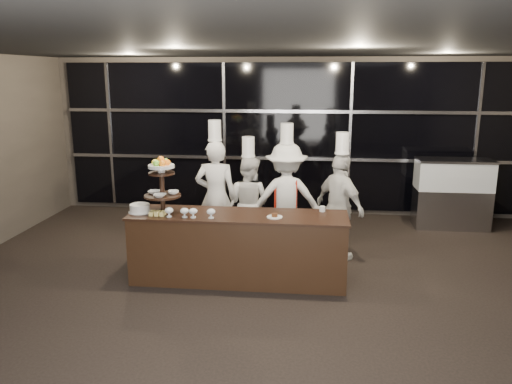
# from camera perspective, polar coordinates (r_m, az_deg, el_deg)

# --- Properties ---
(room) EXTENTS (10.00, 10.00, 10.00)m
(room) POSITION_cam_1_polar(r_m,az_deg,el_deg) (4.80, 0.55, -1.12)
(room) COLOR black
(room) RESTS_ON ground
(window_wall) EXTENTS (8.60, 0.10, 2.80)m
(window_wall) POSITION_cam_1_polar(r_m,az_deg,el_deg) (9.64, 3.49, 6.26)
(window_wall) COLOR black
(window_wall) RESTS_ON ground
(buffet_counter) EXTENTS (2.84, 0.74, 0.92)m
(buffet_counter) POSITION_cam_1_polar(r_m,az_deg,el_deg) (6.62, -2.01, -6.33)
(buffet_counter) COLOR black
(buffet_counter) RESTS_ON ground
(display_stand) EXTENTS (0.48, 0.48, 0.74)m
(display_stand) POSITION_cam_1_polar(r_m,az_deg,el_deg) (6.60, -10.71, 1.26)
(display_stand) COLOR black
(display_stand) RESTS_ON buffet_counter
(compotes) EXTENTS (0.65, 0.11, 0.12)m
(compotes) POSITION_cam_1_polar(r_m,az_deg,el_deg) (6.37, -7.63, -2.20)
(compotes) COLOR silver
(compotes) RESTS_ON buffet_counter
(layer_cake) EXTENTS (0.30, 0.30, 0.11)m
(layer_cake) POSITION_cam_1_polar(r_m,az_deg,el_deg) (6.73, -13.13, -1.83)
(layer_cake) COLOR white
(layer_cake) RESTS_ON buffet_counter
(pastry_squares) EXTENTS (0.20, 0.13, 0.05)m
(pastry_squares) POSITION_cam_1_polar(r_m,az_deg,el_deg) (6.55, -11.19, -2.39)
(pastry_squares) COLOR #ECD873
(pastry_squares) RESTS_ON buffet_counter
(small_plate) EXTENTS (0.20, 0.20, 0.05)m
(small_plate) POSITION_cam_1_polar(r_m,az_deg,el_deg) (6.34, 2.14, -2.79)
(small_plate) COLOR white
(small_plate) RESTS_ON buffet_counter
(chef_cup) EXTENTS (0.08, 0.08, 0.07)m
(chef_cup) POSITION_cam_1_polar(r_m,az_deg,el_deg) (6.65, 7.60, -1.93)
(chef_cup) COLOR white
(chef_cup) RESTS_ON buffet_counter
(display_case) EXTENTS (1.29, 0.56, 1.24)m
(display_case) POSITION_cam_1_polar(r_m,az_deg,el_deg) (9.49, 21.53, 0.21)
(display_case) COLOR #A5A5AA
(display_case) RESTS_ON ground
(chef_a) EXTENTS (0.64, 0.43, 2.04)m
(chef_a) POSITION_cam_1_polar(r_m,az_deg,el_deg) (7.59, -4.59, -0.41)
(chef_a) COLOR silver
(chef_a) RESTS_ON ground
(chef_b) EXTENTS (0.87, 0.78, 1.77)m
(chef_b) POSITION_cam_1_polar(r_m,az_deg,el_deg) (7.75, -0.87, -1.14)
(chef_b) COLOR white
(chef_b) RESTS_ON ground
(chef_c) EXTENTS (1.16, 0.75, 1.99)m
(chef_c) POSITION_cam_1_polar(r_m,az_deg,el_deg) (7.61, 3.45, -0.66)
(chef_c) COLOR white
(chef_c) RESTS_ON ground
(chef_d) EXTENTS (0.90, 0.97, 1.89)m
(chef_d) POSITION_cam_1_polar(r_m,az_deg,el_deg) (7.37, 9.57, -1.60)
(chef_d) COLOR silver
(chef_d) RESTS_ON ground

